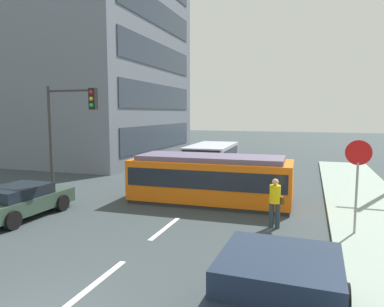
{
  "coord_description": "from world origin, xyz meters",
  "views": [
    {
      "loc": [
        4.47,
        -4.57,
        3.83
      ],
      "look_at": [
        -0.09,
        9.11,
        2.17
      ],
      "focal_mm": 33.16,
      "sensor_mm": 36.0,
      "label": 1
    }
  ],
  "objects": [
    {
      "name": "parked_sedan_mid",
      "position": [
        -5.56,
        5.48,
        0.62
      ],
      "size": [
        2.01,
        4.05,
        1.19
      ],
      "color": "#344A3E",
      "rests_on": "ground"
    },
    {
      "name": "lane_stripe_4",
      "position": [
        0.0,
        21.83,
        0.01
      ],
      "size": [
        0.16,
        2.4,
        0.01
      ],
      "primitive_type": "cube",
      "color": "silver",
      "rests_on": "ground"
    },
    {
      "name": "traffic_light_mast",
      "position": [
        -4.91,
        7.56,
        3.43
      ],
      "size": [
        2.34,
        0.33,
        4.93
      ],
      "color": "#333333",
      "rests_on": "ground"
    },
    {
      "name": "lane_stripe_2",
      "position": [
        0.0,
        6.0,
        0.01
      ],
      "size": [
        0.16,
        2.4,
        0.01
      ],
      "primitive_type": "cube",
      "color": "silver",
      "rests_on": "ground"
    },
    {
      "name": "streetcar_tram",
      "position": [
        0.5,
        9.83,
        1.05
      ],
      "size": [
        6.84,
        2.68,
        2.04
      ],
      "color": "orange",
      "rests_on": "ground"
    },
    {
      "name": "corner_building",
      "position": [
        -14.94,
        21.81,
        11.2
      ],
      "size": [
        15.82,
        15.23,
        22.4
      ],
      "color": "slate",
      "rests_on": "ground"
    },
    {
      "name": "city_bus",
      "position": [
        -1.46,
        17.24,
        1.04
      ],
      "size": [
        2.67,
        5.53,
        1.81
      ],
      "color": "#A6A8BC",
      "rests_on": "ground"
    },
    {
      "name": "lane_stripe_1",
      "position": [
        0.0,
        2.0,
        0.01
      ],
      "size": [
        0.16,
        2.4,
        0.01
      ],
      "primitive_type": "cube",
      "color": "silver",
      "rests_on": "ground"
    },
    {
      "name": "ground_plane",
      "position": [
        0.0,
        10.0,
        0.0
      ],
      "size": [
        120.0,
        120.0,
        0.0
      ],
      "primitive_type": "plane",
      "color": "#333D40"
    },
    {
      "name": "pedestrian_crossing",
      "position": [
        3.45,
        7.23,
        0.94
      ],
      "size": [
        0.49,
        0.36,
        1.67
      ],
      "color": "#293641",
      "rests_on": "ground"
    },
    {
      "name": "stop_sign",
      "position": [
        5.88,
        7.08,
        2.19
      ],
      "size": [
        0.76,
        0.07,
        2.88
      ],
      "color": "gray",
      "rests_on": "sidewalk_curb_right"
    },
    {
      "name": "lane_stripe_3",
      "position": [
        0.0,
        15.83,
        0.01
      ],
      "size": [
        0.16,
        2.4,
        0.01
      ],
      "primitive_type": "cube",
      "color": "silver",
      "rests_on": "ground"
    }
  ]
}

